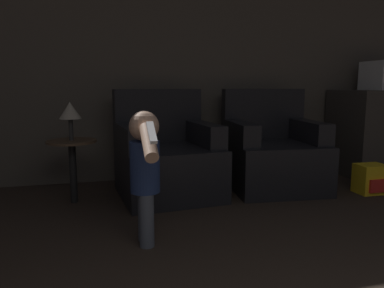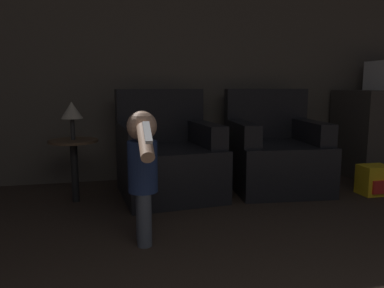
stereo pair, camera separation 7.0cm
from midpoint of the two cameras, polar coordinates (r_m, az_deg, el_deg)
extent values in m
cube|color=#51493F|center=(4.02, -4.58, 13.29)|extent=(8.40, 0.05, 2.60)
cube|color=black|center=(3.39, -4.19, -4.16)|extent=(0.92, 0.95, 0.45)
cube|color=black|center=(3.66, -5.78, 4.37)|extent=(0.85, 0.24, 0.50)
cube|color=black|center=(3.26, -10.04, 1.03)|extent=(0.23, 0.72, 0.20)
cube|color=black|center=(3.44, 1.23, 1.58)|extent=(0.23, 0.72, 0.20)
cube|color=black|center=(3.71, 11.82, -3.18)|extent=(0.91, 0.94, 0.45)
cube|color=black|center=(3.97, 10.20, 4.64)|extent=(0.85, 0.23, 0.50)
cube|color=black|center=(3.55, 6.84, 1.74)|extent=(0.22, 0.72, 0.20)
cube|color=black|center=(3.79, 16.80, 1.89)|extent=(0.22, 0.72, 0.20)
cylinder|color=#474C56|center=(2.37, -7.78, -11.47)|extent=(0.09, 0.09, 0.34)
cylinder|color=#474C56|center=(2.47, -7.99, -10.66)|extent=(0.09, 0.09, 0.34)
cylinder|color=navy|center=(2.33, -8.06, -3.46)|extent=(0.18, 0.18, 0.32)
sphere|color=tan|center=(2.29, -8.20, 2.72)|extent=(0.18, 0.18, 0.18)
cylinder|color=tan|center=(2.45, -8.27, -3.19)|extent=(0.08, 0.08, 0.27)
cylinder|color=tan|center=(2.07, -7.56, 0.30)|extent=(0.08, 0.27, 0.20)
cube|color=white|center=(1.95, -7.19, 1.76)|extent=(0.04, 0.16, 0.10)
cube|color=yellow|center=(3.84, 25.07, -4.81)|extent=(0.26, 0.20, 0.27)
cube|color=red|center=(3.77, 26.08, -5.77)|extent=(0.18, 0.02, 0.12)
cylinder|color=black|center=(3.34, -18.24, -4.20)|extent=(0.06, 0.06, 0.52)
cylinder|color=#4C3826|center=(3.29, -18.47, 0.37)|extent=(0.41, 0.41, 0.02)
cylinder|color=#262626|center=(3.28, -18.55, 2.10)|extent=(0.04, 0.04, 0.18)
cone|color=#9E937F|center=(3.27, -18.69, 4.89)|extent=(0.18, 0.18, 0.14)
camera|label=1|loc=(0.04, -90.70, -0.11)|focal=35.00mm
camera|label=2|loc=(0.04, 89.30, 0.11)|focal=35.00mm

